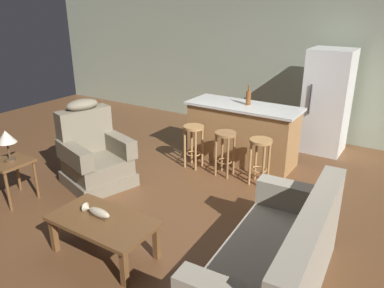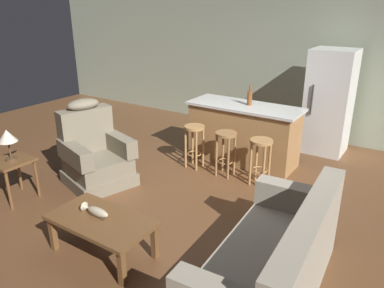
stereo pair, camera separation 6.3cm
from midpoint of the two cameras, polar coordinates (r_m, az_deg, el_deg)
name	(u,v)px [view 2 (the right image)]	position (r m, az deg, el deg)	size (l,w,h in m)	color
ground_plane	(198,193)	(5.20, 1.28, -7.49)	(12.00, 12.00, 0.00)	brown
back_wall	(287,67)	(7.50, 14.47, 11.29)	(12.00, 0.05, 2.60)	#9EA88E
coffee_table	(102,223)	(3.98, -13.17, -11.67)	(1.10, 0.60, 0.42)	brown
fish_figurine	(95,211)	(4.01, -14.06, -9.91)	(0.34, 0.10, 0.10)	#4C3823
couch	(274,264)	(3.49, 12.96, -17.43)	(0.95, 1.95, 0.94)	#9E937F
recliner_near_lamp	(95,155)	(5.51, -14.28, -1.61)	(1.05, 1.05, 1.20)	#756B56
end_table	(12,167)	(5.39, -25.48, -3.15)	(0.48, 0.48, 0.56)	brown
table_lamp	(7,137)	(5.25, -26.02, 0.92)	(0.24, 0.24, 0.41)	#4C3823
kitchen_island	(243,133)	(6.10, 8.11, 1.62)	(1.80, 0.70, 0.95)	#9E7042
bar_stool_left	(194,139)	(5.82, 0.67, 0.82)	(0.32, 0.32, 0.68)	#A87A47
bar_stool_middle	(226,146)	(5.56, 5.49, -0.27)	(0.32, 0.32, 0.68)	olive
bar_stool_right	(261,154)	(5.34, 10.75, -1.46)	(0.32, 0.32, 0.68)	#A87A47
refrigerator	(329,102)	(6.78, 20.39, 6.01)	(0.70, 0.69, 1.76)	white
bottle_tall_green	(250,98)	(5.94, 9.07, 6.99)	(0.08, 0.08, 0.31)	brown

